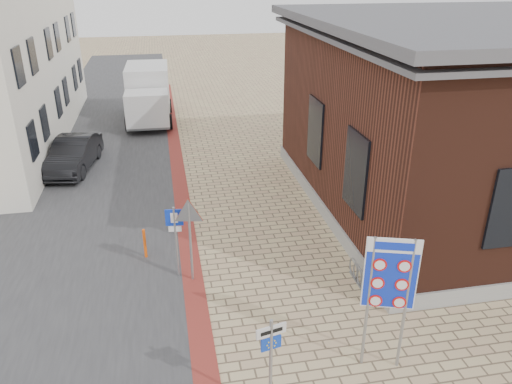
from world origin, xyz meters
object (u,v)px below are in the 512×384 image
object	(u,v)px
border_sign	(390,276)
essen_sign	(271,353)
box_truck	(148,94)
parking_sign	(175,231)
bollard	(145,244)
sedan	(73,154)

from	to	relation	value
border_sign	essen_sign	world-z (taller)	border_sign
box_truck	border_sign	xyz separation A→B (m)	(5.14, -21.06, 0.80)
parking_sign	bollard	size ratio (longest dim) A/B	2.28
sedan	essen_sign	world-z (taller)	essen_sign
bollard	sedan	bearing A→B (deg)	111.15
box_truck	parking_sign	distance (m)	16.62
box_truck	sedan	bearing A→B (deg)	-113.22
sedan	box_truck	xyz separation A→B (m)	(3.30, 7.20, 0.87)
box_truck	border_sign	size ratio (longest dim) A/B	1.80
essen_sign	box_truck	bearing A→B (deg)	83.43
sedan	border_sign	xyz separation A→B (m)	(8.44, -13.86, 1.67)
essen_sign	bollard	bearing A→B (deg)	98.53
sedan	bollard	bearing A→B (deg)	-59.41
border_sign	bollard	distance (m)	7.99
box_truck	parking_sign	bearing A→B (deg)	-85.82
sedan	essen_sign	xyz separation A→B (m)	(5.70, -14.67, 0.79)
sedan	essen_sign	distance (m)	15.75
sedan	parking_sign	bearing A→B (deg)	-56.98
parking_sign	bollard	world-z (taller)	parking_sign
border_sign	bollard	size ratio (longest dim) A/B	3.35
sedan	parking_sign	size ratio (longest dim) A/B	1.94
box_truck	essen_sign	size ratio (longest dim) A/B	2.58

